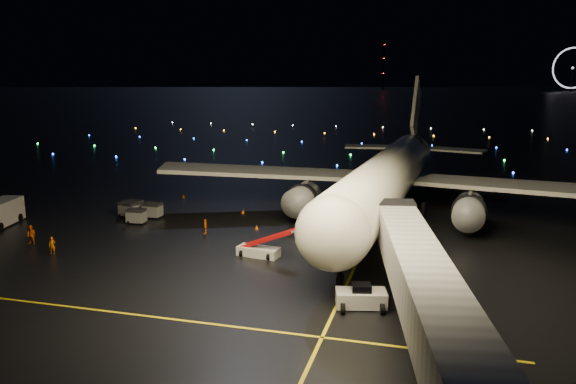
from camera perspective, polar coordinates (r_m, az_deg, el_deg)
name	(u,v)px	position (r m, az deg, el deg)	size (l,w,h in m)	color
ground	(409,106)	(344.55, 12.19, 8.51)	(2000.00, 2000.00, 0.00)	black
lane_centre	(369,236)	(61.36, 8.27, -4.44)	(0.25, 80.00, 0.02)	gold
lane_cross	(96,310)	(44.49, -18.94, -11.26)	(60.00, 0.25, 0.02)	gold
airliner	(392,147)	(69.77, 10.54, 4.52)	(59.80, 56.81, 16.94)	silver
pushback_tug	(361,295)	(42.75, 7.44, -10.37)	(3.74, 1.96, 1.78)	silver
belt_loader	(258,242)	(53.74, -3.03, -5.06)	(5.92, 1.61, 2.87)	silver
service_truck	(0,213)	(72.65, -27.20, -1.91)	(2.53, 8.02, 2.95)	silver
crew_a	(52,245)	(59.09, -22.84, -5.02)	(0.62, 0.41, 1.71)	#EB6603
crew_b	(31,235)	(63.36, -24.63, -3.97)	(0.95, 0.74, 1.95)	#EB6603
crew_c	(205,226)	(62.13, -8.40, -3.47)	(0.95, 0.40, 1.63)	#EB6603
safety_cone_0	(257,227)	(63.46, -3.21, -3.57)	(0.43, 0.43, 0.49)	#ED5B00
safety_cone_1	(335,208)	(72.66, 4.79, -1.64)	(0.44, 0.44, 0.50)	#ED5B00
safety_cone_2	(243,211)	(70.90, -4.60, -1.97)	(0.43, 0.43, 0.49)	#ED5B00
safety_cone_3	(184,196)	(81.28, -10.57, -0.36)	(0.48, 0.48, 0.55)	#ED5B00
ferris_wheel	(572,70)	(778.50, 26.93, 11.02)	(50.00, 4.00, 52.00)	black
radio_mast	(384,66)	(787.72, 9.69, 12.51)	(1.80, 1.80, 64.00)	black
taxiway_lights	(367,141)	(151.71, 8.02, 5.16)	(164.00, 92.00, 0.36)	black
baggage_cart_0	(152,210)	(70.26, -13.62, -1.83)	(2.16, 1.51, 1.84)	slate
baggage_cart_1	(136,216)	(68.00, -15.15, -2.39)	(2.05, 1.44, 1.74)	slate
baggage_cart_2	(133,208)	(72.11, -15.43, -1.56)	(2.20, 1.54, 1.87)	slate
baggage_cart_3	(129,210)	(71.40, -15.87, -1.73)	(2.16, 1.51, 1.84)	slate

